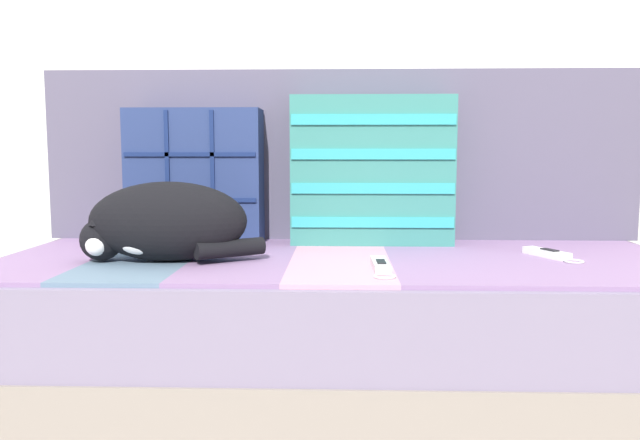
{
  "coord_description": "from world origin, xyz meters",
  "views": [
    {
      "loc": [
        -0.0,
        -1.51,
        0.67
      ],
      "look_at": [
        -0.06,
        0.05,
        0.5
      ],
      "focal_mm": 35.0,
      "sensor_mm": 36.0,
      "label": 1
    }
  ],
  "objects_px": {
    "throw_pillow_striped": "(373,171)",
    "game_remote_far": "(550,254)",
    "game_remote_near": "(383,266)",
    "sleeping_cat": "(164,224)",
    "couch": "(341,329)",
    "throw_pillow_quilted": "(197,176)"
  },
  "relations": [
    {
      "from": "game_remote_near",
      "to": "game_remote_far",
      "type": "xyz_separation_m",
      "value": [
        0.45,
        0.19,
        -0.0
      ]
    },
    {
      "from": "couch",
      "to": "sleeping_cat",
      "type": "xyz_separation_m",
      "value": [
        -0.44,
        -0.12,
        0.3
      ]
    },
    {
      "from": "sleeping_cat",
      "to": "game_remote_far",
      "type": "bearing_deg",
      "value": 5.36
    },
    {
      "from": "throw_pillow_striped",
      "to": "game_remote_near",
      "type": "height_order",
      "value": "throw_pillow_striped"
    },
    {
      "from": "couch",
      "to": "throw_pillow_striped",
      "type": "relative_size",
      "value": 3.93
    },
    {
      "from": "throw_pillow_striped",
      "to": "game_remote_near",
      "type": "bearing_deg",
      "value": -89.7
    },
    {
      "from": "couch",
      "to": "game_remote_near",
      "type": "height_order",
      "value": "game_remote_near"
    },
    {
      "from": "throw_pillow_quilted",
      "to": "sleeping_cat",
      "type": "relative_size",
      "value": 0.87
    },
    {
      "from": "game_remote_near",
      "to": "game_remote_far",
      "type": "relative_size",
      "value": 1.09
    },
    {
      "from": "couch",
      "to": "throw_pillow_striped",
      "type": "xyz_separation_m",
      "value": [
        0.09,
        0.2,
        0.42
      ]
    },
    {
      "from": "sleeping_cat",
      "to": "game_remote_near",
      "type": "bearing_deg",
      "value": -9.88
    },
    {
      "from": "throw_pillow_striped",
      "to": "sleeping_cat",
      "type": "relative_size",
      "value": 1.03
    },
    {
      "from": "couch",
      "to": "throw_pillow_quilted",
      "type": "height_order",
      "value": "throw_pillow_quilted"
    },
    {
      "from": "sleeping_cat",
      "to": "game_remote_far",
      "type": "relative_size",
      "value": 2.44
    },
    {
      "from": "game_remote_far",
      "to": "throw_pillow_striped",
      "type": "bearing_deg",
      "value": 152.64
    },
    {
      "from": "game_remote_near",
      "to": "game_remote_far",
      "type": "bearing_deg",
      "value": 22.54
    },
    {
      "from": "couch",
      "to": "game_remote_near",
      "type": "distance_m",
      "value": 0.32
    },
    {
      "from": "throw_pillow_striped",
      "to": "game_remote_far",
      "type": "bearing_deg",
      "value": -27.36
    },
    {
      "from": "throw_pillow_striped",
      "to": "game_remote_far",
      "type": "distance_m",
      "value": 0.55
    },
    {
      "from": "couch",
      "to": "throw_pillow_quilted",
      "type": "relative_size",
      "value": 4.69
    },
    {
      "from": "sleeping_cat",
      "to": "couch",
      "type": "bearing_deg",
      "value": 15.28
    },
    {
      "from": "game_remote_far",
      "to": "throw_pillow_quilted",
      "type": "bearing_deg",
      "value": 166.56
    }
  ]
}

